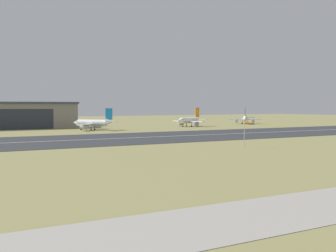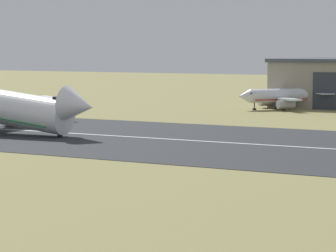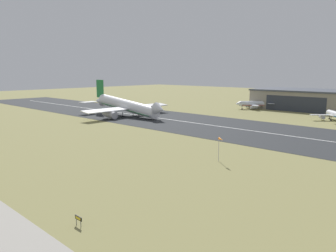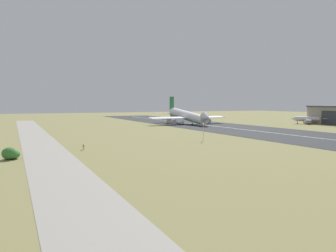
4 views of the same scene
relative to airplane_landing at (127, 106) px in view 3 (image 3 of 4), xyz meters
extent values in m
plane|color=olive|center=(82.04, -55.09, -5.18)|extent=(698.01, 698.01, 0.00)
cube|color=#2B2D30|center=(82.04, 5.89, -5.15)|extent=(458.01, 48.87, 0.06)
cube|color=silver|center=(82.04, 5.89, -5.11)|extent=(412.21, 0.70, 0.01)
cube|color=gray|center=(55.44, 93.22, 0.31)|extent=(56.82, 34.26, 10.97)
cube|color=#424751|center=(55.44, 93.22, 6.24)|extent=(57.82, 35.26, 0.90)
cube|color=#2D333D|center=(55.44, 76.04, -0.79)|extent=(34.09, 0.12, 8.77)
cylinder|color=white|center=(0.41, 0.00, 0.20)|extent=(41.61, 5.77, 9.94)
cone|color=white|center=(23.61, -0.01, 0.20)|extent=(5.74, 5.75, 6.25)
cone|color=white|center=(-23.66, 0.01, 1.23)|extent=(7.40, 5.18, 5.86)
cube|color=black|center=(20.77, -0.01, 1.35)|extent=(1.14, 4.89, 0.55)
cube|color=#1E7238|center=(0.41, 0.00, -1.38)|extent=(36.94, 5.48, 3.99)
cube|color=white|center=(1.23, -14.33, -0.81)|extent=(6.41, 22.92, 1.05)
cylinder|color=#A8A8B2|center=(2.51, -12.50, -2.84)|extent=(7.80, 3.57, 4.31)
cube|color=white|center=(1.24, 14.33, -0.81)|extent=(6.41, 22.92, 1.05)
cylinder|color=#A8A8B2|center=(2.52, 12.50, -2.84)|extent=(7.80, 3.57, 4.31)
cube|color=#1E7238|center=(-22.63, 0.01, 7.96)|extent=(6.26, 0.28, 9.78)
cube|color=white|center=(-23.03, -7.27, 1.06)|extent=(5.48, 8.80, 0.24)
cube|color=white|center=(-23.02, 7.29, 1.06)|extent=(5.48, 8.80, 0.24)
cylinder|color=black|center=(19.83, -0.01, -3.93)|extent=(0.24, 0.24, 2.50)
cylinder|color=black|center=(19.83, -0.01, -4.96)|extent=(0.84, 0.84, 0.44)
cylinder|color=black|center=(0.73, -3.45, -3.93)|extent=(0.24, 0.24, 2.50)
cylinder|color=black|center=(0.73, -3.45, -4.96)|extent=(0.84, 0.84, 0.44)
cylinder|color=black|center=(0.73, 3.45, -3.93)|extent=(0.24, 0.24, 2.50)
cylinder|color=black|center=(0.73, 3.45, -4.96)|extent=(0.84, 0.84, 0.44)
cylinder|color=silver|center=(31.52, 72.31, -1.88)|extent=(12.84, 13.46, 3.19)
cone|color=silver|center=(25.29, 65.61, -1.88)|extent=(4.29, 4.27, 3.19)
cone|color=silver|center=(38.08, 79.36, -1.30)|extent=(4.71, 4.76, 2.87)
cube|color=black|center=(26.37, 66.77, -1.24)|extent=(2.73, 2.65, 0.44)
cube|color=red|center=(31.52, 72.31, -2.75)|extent=(11.67, 12.23, 0.20)
cube|color=silver|center=(27.43, 75.69, -2.44)|extent=(7.24, 6.99, 0.40)
cylinder|color=#A8A8B2|center=(27.50, 74.90, -3.67)|extent=(4.27, 4.38, 1.98)
cube|color=silver|center=(35.19, 68.47, -2.44)|extent=(7.24, 6.99, 0.40)
cylinder|color=#A8A8B2|center=(34.40, 68.49, -3.67)|extent=(4.27, 4.38, 1.98)
cube|color=red|center=(37.69, 78.94, 2.43)|extent=(2.57, 2.73, 5.42)
cube|color=silver|center=(35.01, 81.98, -1.40)|extent=(5.64, 5.55, 0.24)
cube|color=silver|center=(40.91, 76.48, -1.40)|extent=(5.64, 5.55, 0.24)
cylinder|color=black|center=(27.09, 67.54, -4.32)|extent=(0.24, 0.24, 1.71)
cylinder|color=black|center=(27.09, 67.54, -4.96)|extent=(0.84, 0.84, 0.44)
cylinder|color=black|center=(30.25, 73.75, -4.32)|extent=(0.24, 0.24, 1.71)
cylinder|color=black|center=(30.25, 73.75, -4.96)|extent=(0.84, 0.84, 0.44)
cylinder|color=black|center=(33.05, 71.15, -4.32)|extent=(0.24, 0.24, 1.71)
cylinder|color=black|center=(33.05, 71.15, -4.96)|extent=(0.84, 0.84, 0.44)
cylinder|color=white|center=(82.52, 56.15, -2.12)|extent=(10.39, 11.64, 2.74)
cone|color=white|center=(77.58, 62.03, -2.12)|extent=(3.69, 3.65, 2.74)
cube|color=black|center=(78.45, 60.99, -1.57)|extent=(2.49, 2.34, 0.44)
cube|color=#146B9E|center=(82.52, 56.15, -2.88)|extent=(9.46, 10.56, 0.20)
cube|color=white|center=(77.65, 52.39, -2.60)|extent=(8.75, 7.85, 0.40)
cylinder|color=#A8A8B2|center=(77.95, 53.23, -3.70)|extent=(3.60, 3.82, 1.70)
cube|color=white|center=(85.01, 47.79, -1.71)|extent=(4.89, 4.70, 0.24)
cylinder|color=black|center=(79.15, 60.16, -4.34)|extent=(0.24, 0.24, 1.68)
cylinder|color=black|center=(79.15, 60.16, -4.96)|extent=(0.84, 0.84, 0.44)
cylinder|color=black|center=(81.41, 54.90, -4.34)|extent=(0.24, 0.24, 1.68)
cylinder|color=black|center=(81.41, 54.90, -4.96)|extent=(0.84, 0.84, 0.44)
cylinder|color=#B7B7BC|center=(82.65, -38.65, -2.07)|extent=(0.14, 0.14, 6.22)
cone|color=orange|center=(83.75, -39.37, 0.79)|extent=(2.27, 1.77, 0.60)
cylinder|color=#4C4C51|center=(87.11, -82.63, -4.73)|extent=(0.10, 0.10, 0.90)
cylinder|color=#4C4C51|center=(88.31, -82.63, -4.73)|extent=(0.10, 0.10, 0.90)
cube|color=black|center=(87.71, -82.63, -3.97)|extent=(1.71, 0.12, 0.61)
cube|color=yellow|center=(87.71, -82.69, -3.97)|extent=(1.30, 0.02, 0.37)
camera|label=1|loc=(7.33, -125.19, 5.06)|focal=50.00mm
camera|label=2|loc=(94.54, -105.32, 9.41)|focal=85.00mm
camera|label=3|loc=(128.75, -106.96, 17.70)|focal=35.00mm
camera|label=4|loc=(183.87, -100.96, 8.56)|focal=35.00mm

